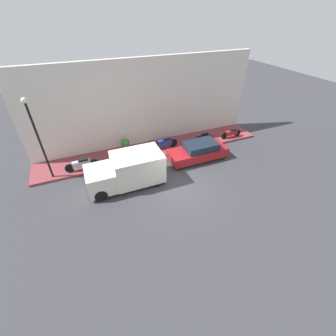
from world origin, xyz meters
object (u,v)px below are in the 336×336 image
Objects in this scene: parked_car at (198,151)px; motorcycle_red at (231,133)px; delivery_van at (127,170)px; potted_plant at (125,144)px; streetlamp at (36,132)px; motorcycle_black at (202,137)px; motorcycle_blue at (165,143)px; scooter_silver at (82,164)px.

parked_car is 2.29× the size of motorcycle_red.
delivery_van is 9.44m from motorcycle_red.
motorcycle_red is 1.87× the size of potted_plant.
delivery_van is at bearing 104.51° from motorcycle_red.
delivery_van is 5.30m from streetlamp.
motorcycle_black is 0.37× the size of streetlamp.
motorcycle_black reaches higher than motorcycle_blue.
scooter_silver is 2.20× the size of potted_plant.
motorcycle_red is 0.36× the size of streetlamp.
scooter_silver is (1.58, 7.65, -0.04)m from parked_car.
parked_car is at bearing -121.78° from potted_plant.
parked_car is 2.62m from motorcycle_blue.
parked_car is 0.92× the size of delivery_van.
motorcycle_black is at bearing -69.12° from delivery_van.
scooter_silver is (2.37, 2.39, -0.42)m from delivery_van.
parked_car is at bearing 112.01° from motorcycle_red.
motorcycle_black reaches higher than motorcycle_red.
streetlamp is 5.74m from potted_plant.
motorcycle_blue is 2.90m from potted_plant.
potted_plant is (1.30, -4.99, -2.52)m from streetlamp.
streetlamp is (-0.09, 1.83, 2.67)m from scooter_silver.
streetlamp is at bearing 81.11° from parked_car.
scooter_silver is 3.24m from streetlamp.
parked_car is 4.28× the size of potted_plant.
scooter_silver is at bearing 93.99° from motorcycle_blue.
parked_car is 2.08× the size of motorcycle_blue.
parked_car is 0.82× the size of streetlamp.
potted_plant is (1.09, 5.75, 0.12)m from motorcycle_black.
parked_car is 4.18m from motorcycle_red.
streetlamp is at bearing 91.11° from motorcycle_black.
motorcycle_red is 0.96× the size of motorcycle_black.
potted_plant is (0.79, 2.79, 0.11)m from motorcycle_blue.
potted_plant is at bearing 79.28° from motorcycle_black.
scooter_silver is 1.07× the size of motorcycle_blue.
scooter_silver is 8.91m from motorcycle_black.
potted_plant reaches higher than scooter_silver.
streetlamp is at bearing 104.57° from potted_plant.
parked_car is 9.95m from streetlamp.
motorcycle_black is at bearing -36.80° from parked_car.
motorcycle_red is (-0.01, -11.52, -0.03)m from scooter_silver.
motorcycle_red is at bearing -92.72° from motorcycle_black.
motorcycle_blue is (0.42, -5.95, 0.04)m from scooter_silver.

